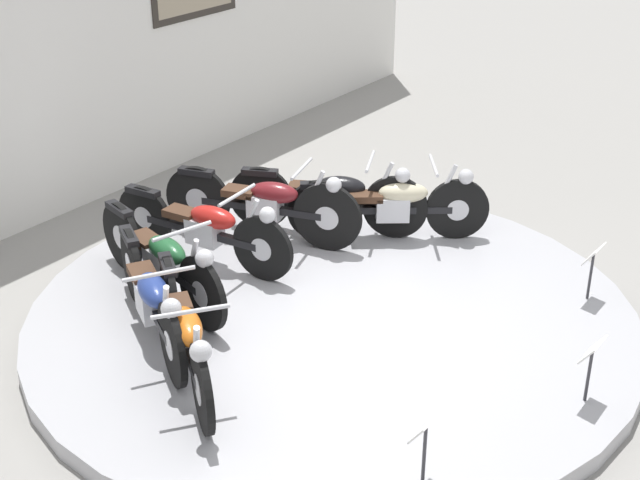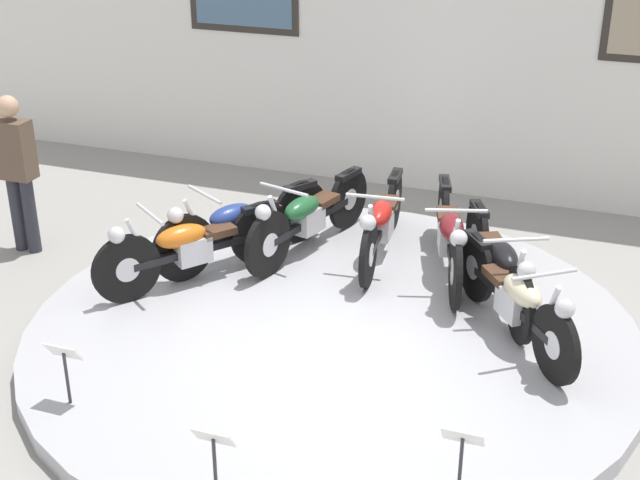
# 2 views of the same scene
# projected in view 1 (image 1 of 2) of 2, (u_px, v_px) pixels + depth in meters

# --- Properties ---
(ground_plane) EXTENTS (60.00, 60.00, 0.00)m
(ground_plane) POSITION_uv_depth(u_px,v_px,m) (332.00, 323.00, 7.64)
(ground_plane) COLOR gray
(display_platform) EXTENTS (5.15, 5.15, 0.15)m
(display_platform) POSITION_uv_depth(u_px,v_px,m) (332.00, 316.00, 7.61)
(display_platform) COLOR #ADADB2
(display_platform) RESTS_ON ground_plane
(back_wall) EXTENTS (14.00, 0.22, 4.04)m
(back_wall) POSITION_uv_depth(u_px,v_px,m) (18.00, 29.00, 8.72)
(back_wall) COLOR white
(back_wall) RESTS_ON ground_plane
(motorcycle_orange) EXTENTS (1.22, 1.63, 0.79)m
(motorcycle_orange) POSITION_uv_depth(u_px,v_px,m) (185.00, 333.00, 6.50)
(motorcycle_orange) COLOR black
(motorcycle_orange) RESTS_ON display_platform
(motorcycle_blue) EXTENTS (1.08, 1.73, 0.80)m
(motorcycle_blue) POSITION_uv_depth(u_px,v_px,m) (151.00, 297.00, 6.97)
(motorcycle_blue) COLOR black
(motorcycle_blue) RESTS_ON display_platform
(motorcycle_green) EXTENTS (0.66, 1.94, 0.80)m
(motorcycle_green) POSITION_uv_depth(u_px,v_px,m) (162.00, 258.00, 7.56)
(motorcycle_green) COLOR black
(motorcycle_green) RESTS_ON display_platform
(motorcycle_red) EXTENTS (0.54, 1.96, 0.78)m
(motorcycle_red) POSITION_uv_depth(u_px,v_px,m) (205.00, 226.00, 8.16)
(motorcycle_red) COLOR black
(motorcycle_red) RESTS_ON display_platform
(motorcycle_maroon) EXTENTS (0.71, 1.95, 0.81)m
(motorcycle_maroon) POSITION_uv_depth(u_px,v_px,m) (265.00, 202.00, 8.58)
(motorcycle_maroon) COLOR black
(motorcycle_maroon) RESTS_ON display_platform
(motorcycle_black) EXTENTS (0.90, 1.82, 0.80)m
(motorcycle_black) POSITION_uv_depth(u_px,v_px,m) (331.00, 196.00, 8.75)
(motorcycle_black) COLOR black
(motorcycle_black) RESTS_ON display_platform
(motorcycle_cream) EXTENTS (1.22, 1.61, 0.78)m
(motorcycle_cream) POSITION_uv_depth(u_px,v_px,m) (393.00, 203.00, 8.62)
(motorcycle_cream) COLOR black
(motorcycle_cream) RESTS_ON display_platform
(info_placard_front_left) EXTENTS (0.26, 0.11, 0.51)m
(info_placard_front_left) POSITION_uv_depth(u_px,v_px,m) (425.00, 435.00, 5.48)
(info_placard_front_left) COLOR #333338
(info_placard_front_left) RESTS_ON display_platform
(info_placard_front_centre) EXTENTS (0.26, 0.11, 0.51)m
(info_placard_front_centre) POSITION_uv_depth(u_px,v_px,m) (591.00, 357.00, 6.25)
(info_placard_front_centre) COLOR #333338
(info_placard_front_centre) RESTS_ON display_platform
(info_placard_front_right) EXTENTS (0.26, 0.11, 0.51)m
(info_placard_front_right) POSITION_uv_depth(u_px,v_px,m) (593.00, 261.00, 7.56)
(info_placard_front_right) COLOR #333338
(info_placard_front_right) RESTS_ON display_platform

